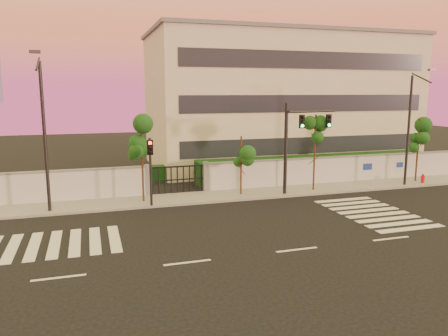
# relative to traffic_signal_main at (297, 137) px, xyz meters

# --- Properties ---
(ground) EXTENTS (120.00, 120.00, 0.00)m
(ground) POSITION_rel_traffic_signal_main_xyz_m (-4.68, -9.57, -3.96)
(ground) COLOR black
(ground) RESTS_ON ground
(sidewalk) EXTENTS (60.00, 3.00, 0.15)m
(sidewalk) POSITION_rel_traffic_signal_main_xyz_m (-4.68, 0.93, -3.89)
(sidewalk) COLOR gray
(sidewalk) RESTS_ON ground
(perimeter_wall) EXTENTS (60.00, 0.36, 2.20)m
(perimeter_wall) POSITION_rel_traffic_signal_main_xyz_m (-4.58, 2.43, -2.89)
(perimeter_wall) COLOR silver
(perimeter_wall) RESTS_ON ground
(hedge_row) EXTENTS (41.00, 4.25, 1.80)m
(hedge_row) POSITION_rel_traffic_signal_main_xyz_m (-3.52, 5.17, -3.14)
(hedge_row) COLOR #103610
(hedge_row) RESTS_ON ground
(institutional_building) EXTENTS (24.40, 12.40, 12.25)m
(institutional_building) POSITION_rel_traffic_signal_main_xyz_m (4.32, 12.41, 2.19)
(institutional_building) COLOR beige
(institutional_building) RESTS_ON ground
(road_markings) EXTENTS (57.00, 7.62, 0.02)m
(road_markings) POSITION_rel_traffic_signal_main_xyz_m (-6.26, -5.82, -3.95)
(road_markings) COLOR silver
(road_markings) RESTS_ON ground
(street_tree_c) EXTENTS (1.60, 1.27, 5.44)m
(street_tree_c) POSITION_rel_traffic_signal_main_xyz_m (-10.18, 0.77, 0.04)
(street_tree_c) COLOR #382314
(street_tree_c) RESTS_ON ground
(street_tree_d) EXTENTS (1.40, 1.11, 4.07)m
(street_tree_d) POSITION_rel_traffic_signal_main_xyz_m (-3.67, 0.74, -0.97)
(street_tree_d) COLOR #382314
(street_tree_d) RESTS_ON ground
(street_tree_e) EXTENTS (1.55, 1.23, 5.41)m
(street_tree_e) POSITION_rel_traffic_signal_main_xyz_m (1.67, 0.51, 0.02)
(street_tree_e) COLOR #382314
(street_tree_e) RESTS_ON ground
(street_tree_f) EXTENTS (1.63, 1.30, 4.93)m
(street_tree_f) POSITION_rel_traffic_signal_main_xyz_m (10.71, 0.87, -0.33)
(street_tree_f) COLOR #382314
(street_tree_f) RESTS_ON ground
(traffic_signal_main) EXTENTS (3.94, 0.88, 6.27)m
(traffic_signal_main) POSITION_rel_traffic_signal_main_xyz_m (0.00, 0.00, 0.00)
(traffic_signal_main) COLOR black
(traffic_signal_main) RESTS_ON ground
(traffic_signal_secondary) EXTENTS (0.33, 0.33, 4.28)m
(traffic_signal_secondary) POSITION_rel_traffic_signal_main_xyz_m (-9.87, -0.47, -1.25)
(traffic_signal_secondary) COLOR black
(traffic_signal_secondary) RESTS_ON ground
(streetlight_west) EXTENTS (0.54, 2.18, 9.04)m
(streetlight_west) POSITION_rel_traffic_signal_main_xyz_m (-15.69, -0.07, 0.92)
(streetlight_west) COLOR black
(streetlight_west) RESTS_ON ground
(streetlight_east) EXTENTS (0.51, 2.04, 8.48)m
(streetlight_east) POSITION_rel_traffic_signal_main_xyz_m (8.94, -0.23, 0.62)
(streetlight_east) COLOR black
(streetlight_east) RESTS_ON ground
(fire_hydrant) EXTENTS (0.31, 0.31, 0.82)m
(fire_hydrant) POSITION_rel_traffic_signal_main_xyz_m (10.72, 0.10, -3.55)
(fire_hydrant) COLOR red
(fire_hydrant) RESTS_ON ground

